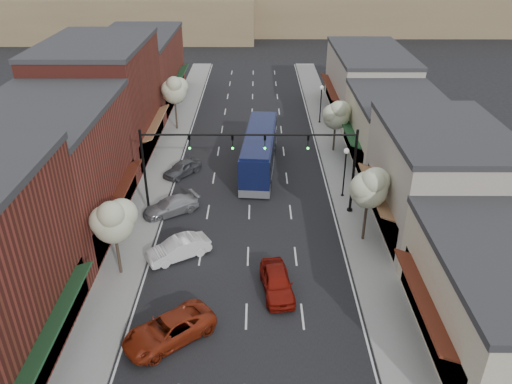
{
  "coord_description": "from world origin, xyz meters",
  "views": [
    {
      "loc": [
        0.63,
        -26.24,
        20.35
      ],
      "look_at": [
        0.54,
        7.29,
        2.2
      ],
      "focal_mm": 35.0,
      "sensor_mm": 36.0,
      "label": 1
    }
  ],
  "objects_px": {
    "signal_mast_right": "(323,159)",
    "lamp_post_far": "(321,98)",
    "red_hatchback": "(277,282)",
    "tree_right_near": "(370,186)",
    "parked_car_a": "(169,330)",
    "signal_mast_left": "(174,159)",
    "tree_right_far": "(337,114)",
    "tree_left_near": "(113,220)",
    "parked_car_b": "(178,248)",
    "tree_left_far": "(174,89)",
    "lamp_post_near": "(345,165)",
    "parked_car_d": "(182,168)",
    "parked_car_c": "(171,206)",
    "coach_bus": "(259,151)"
  },
  "relations": [
    {
      "from": "signal_mast_left",
      "to": "signal_mast_right",
      "type": "bearing_deg",
      "value": 0.0
    },
    {
      "from": "lamp_post_far",
      "to": "parked_car_d",
      "type": "height_order",
      "value": "lamp_post_far"
    },
    {
      "from": "lamp_post_near",
      "to": "parked_car_b",
      "type": "relative_size",
      "value": 1.01
    },
    {
      "from": "tree_right_far",
      "to": "tree_left_far",
      "type": "bearing_deg",
      "value": 160.13
    },
    {
      "from": "tree_left_near",
      "to": "lamp_post_far",
      "type": "distance_m",
      "value": 32.35
    },
    {
      "from": "signal_mast_right",
      "to": "tree_right_far",
      "type": "relative_size",
      "value": 1.51
    },
    {
      "from": "tree_left_far",
      "to": "lamp_post_near",
      "type": "bearing_deg",
      "value": -43.89
    },
    {
      "from": "tree_right_near",
      "to": "coach_bus",
      "type": "relative_size",
      "value": 0.49
    },
    {
      "from": "red_hatchback",
      "to": "tree_left_near",
      "type": "bearing_deg",
      "value": 163.07
    },
    {
      "from": "parked_car_a",
      "to": "signal_mast_left",
      "type": "bearing_deg",
      "value": 146.55
    },
    {
      "from": "tree_right_far",
      "to": "parked_car_b",
      "type": "relative_size",
      "value": 1.24
    },
    {
      "from": "tree_right_near",
      "to": "parked_car_c",
      "type": "xyz_separation_m",
      "value": [
        -14.55,
        3.84,
        -3.8
      ]
    },
    {
      "from": "tree_right_far",
      "to": "lamp_post_near",
      "type": "bearing_deg",
      "value": -93.31
    },
    {
      "from": "red_hatchback",
      "to": "parked_car_d",
      "type": "height_order",
      "value": "red_hatchback"
    },
    {
      "from": "signal_mast_right",
      "to": "lamp_post_far",
      "type": "bearing_deg",
      "value": 83.78
    },
    {
      "from": "tree_right_near",
      "to": "coach_bus",
      "type": "bearing_deg",
      "value": 122.23
    },
    {
      "from": "tree_right_near",
      "to": "parked_car_a",
      "type": "xyz_separation_m",
      "value": [
        -12.55,
        -9.79,
        -3.73
      ]
    },
    {
      "from": "lamp_post_far",
      "to": "coach_bus",
      "type": "bearing_deg",
      "value": -119.81
    },
    {
      "from": "signal_mast_right",
      "to": "signal_mast_left",
      "type": "relative_size",
      "value": 1.0
    },
    {
      "from": "red_hatchback",
      "to": "parked_car_d",
      "type": "bearing_deg",
      "value": 108.72
    },
    {
      "from": "signal_mast_right",
      "to": "lamp_post_near",
      "type": "bearing_deg",
      "value": 48.95
    },
    {
      "from": "signal_mast_left",
      "to": "lamp_post_far",
      "type": "bearing_deg",
      "value": 56.14
    },
    {
      "from": "signal_mast_right",
      "to": "tree_left_far",
      "type": "xyz_separation_m",
      "value": [
        -13.87,
        17.95,
        -0.02
      ]
    },
    {
      "from": "parked_car_a",
      "to": "lamp_post_near",
      "type": "bearing_deg",
      "value": 104.41
    },
    {
      "from": "tree_left_far",
      "to": "parked_car_b",
      "type": "relative_size",
      "value": 1.4
    },
    {
      "from": "signal_mast_right",
      "to": "tree_right_near",
      "type": "xyz_separation_m",
      "value": [
        2.73,
        -4.05,
        -0.17
      ]
    },
    {
      "from": "tree_left_far",
      "to": "coach_bus",
      "type": "xyz_separation_m",
      "value": [
        9.09,
        -10.09,
        -2.7
      ]
    },
    {
      "from": "parked_car_c",
      "to": "tree_right_near",
      "type": "bearing_deg",
      "value": 42.38
    },
    {
      "from": "tree_left_near",
      "to": "parked_car_a",
      "type": "distance_m",
      "value": 7.88
    },
    {
      "from": "tree_left_near",
      "to": "lamp_post_far",
      "type": "xyz_separation_m",
      "value": [
        16.05,
        28.06,
        -1.22
      ]
    },
    {
      "from": "parked_car_b",
      "to": "red_hatchback",
      "type": "bearing_deg",
      "value": 30.22
    },
    {
      "from": "lamp_post_far",
      "to": "red_hatchback",
      "type": "distance_m",
      "value": 30.41
    },
    {
      "from": "parked_car_d",
      "to": "tree_left_far",
      "type": "bearing_deg",
      "value": 137.21
    },
    {
      "from": "tree_left_far",
      "to": "red_hatchback",
      "type": "distance_m",
      "value": 29.73
    },
    {
      "from": "lamp_post_near",
      "to": "lamp_post_far",
      "type": "relative_size",
      "value": 1.0
    },
    {
      "from": "parked_car_d",
      "to": "coach_bus",
      "type": "bearing_deg",
      "value": 46.6
    },
    {
      "from": "tree_right_near",
      "to": "parked_car_a",
      "type": "bearing_deg",
      "value": -142.05
    },
    {
      "from": "signal_mast_right",
      "to": "lamp_post_far",
      "type": "height_order",
      "value": "signal_mast_right"
    },
    {
      "from": "lamp_post_far",
      "to": "parked_car_a",
      "type": "height_order",
      "value": "lamp_post_far"
    },
    {
      "from": "lamp_post_near",
      "to": "lamp_post_far",
      "type": "bearing_deg",
      "value": 90.0
    },
    {
      "from": "signal_mast_left",
      "to": "tree_right_near",
      "type": "distance_m",
      "value": 14.55
    },
    {
      "from": "tree_right_near",
      "to": "tree_left_near",
      "type": "distance_m",
      "value": 17.08
    },
    {
      "from": "lamp_post_far",
      "to": "parked_car_c",
      "type": "distance_m",
      "value": 24.7
    },
    {
      "from": "tree_right_far",
      "to": "red_hatchback",
      "type": "bearing_deg",
      "value": -106.65
    },
    {
      "from": "tree_right_far",
      "to": "red_hatchback",
      "type": "height_order",
      "value": "tree_right_far"
    },
    {
      "from": "signal_mast_left",
      "to": "lamp_post_near",
      "type": "height_order",
      "value": "signal_mast_left"
    },
    {
      "from": "parked_car_c",
      "to": "parked_car_d",
      "type": "distance_m",
      "value": 6.86
    },
    {
      "from": "signal_mast_right",
      "to": "tree_left_near",
      "type": "xyz_separation_m",
      "value": [
        -13.87,
        -8.05,
        -0.4
      ]
    },
    {
      "from": "signal_mast_right",
      "to": "tree_left_far",
      "type": "relative_size",
      "value": 1.34
    },
    {
      "from": "parked_car_a",
      "to": "tree_right_far",
      "type": "bearing_deg",
      "value": 114.75
    }
  ]
}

